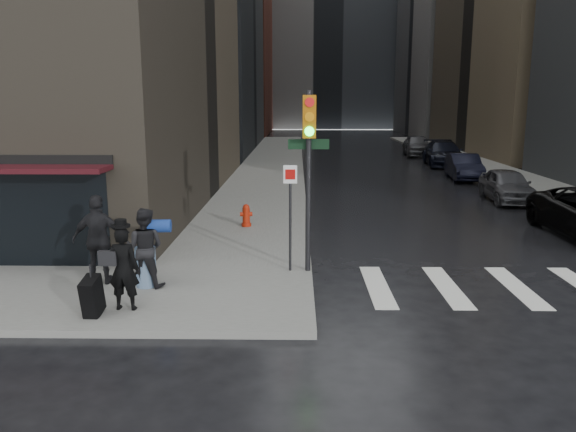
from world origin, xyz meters
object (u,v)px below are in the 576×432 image
fire_hydrant (246,216)px  man_jeans (145,247)px  parked_car_3 (443,154)px  man_overcoat (117,273)px  man_greycoat (99,240)px  traffic_light (307,157)px  parked_car_2 (464,167)px  parked_car_1 (507,185)px  parked_car_4 (417,145)px

fire_hydrant → man_jeans: bearing=-105.5°
man_jeans → parked_car_3: bearing=-110.4°
man_overcoat → man_greycoat: (-0.91, 1.67, 0.24)m
traffic_light → parked_car_3: bearing=67.5°
man_overcoat → parked_car_2: bearing=-120.4°
man_overcoat → man_jeans: size_ratio=1.05×
man_overcoat → man_greycoat: man_greycoat is taller
fire_hydrant → parked_car_1: parked_car_1 is taller
parked_car_1 → parked_car_3: bearing=90.3°
man_greycoat → fire_hydrant: 6.57m
man_overcoat → parked_car_4: (12.74, 33.07, -0.12)m
fire_hydrant → parked_car_1: 11.95m
man_greycoat → traffic_light: (4.65, 0.96, 1.75)m
parked_car_1 → parked_car_2: size_ratio=0.96×
traffic_light → parked_car_3: 25.67m
man_greycoat → parked_car_2: bearing=-128.6°
man_overcoat → parked_car_4: man_overcoat is taller
parked_car_4 → man_overcoat: bearing=-107.0°
man_greycoat → traffic_light: 5.06m
man_jeans → fire_hydrant: bearing=-98.5°
man_overcoat → parked_car_4: bearing=-109.3°
man_greycoat → parked_car_4: 34.24m
parked_car_1 → man_greycoat: bearing=-135.8°
man_overcoat → parked_car_1: bearing=-131.4°
traffic_light → parked_car_3: size_ratio=0.79×
man_jeans → parked_car_2: (12.35, 18.33, -0.35)m
man_greycoat → parked_car_3: (13.98, 24.78, -0.37)m
parked_car_4 → man_jeans: bearing=-107.7°
parked_car_1 → parked_car_2: parked_car_2 is taller
parked_car_2 → parked_car_4: (0.25, 13.24, 0.11)m
man_jeans → parked_car_4: (12.60, 31.57, -0.23)m
fire_hydrant → man_overcoat: bearing=-103.6°
traffic_light → parked_car_4: 31.81m
man_greycoat → man_overcoat: bearing=116.6°
man_overcoat → traffic_light: (3.74, 2.63, 1.99)m
parked_car_4 → man_greycoat: bearing=-109.4°
man_overcoat → parked_car_1: (12.38, 13.21, -0.23)m
parked_car_2 → man_greycoat: bearing=-121.0°
man_greycoat → parked_car_4: man_greycoat is taller
fire_hydrant → parked_car_2: bearing=48.9°
parked_car_1 → parked_car_2: (0.11, 6.62, 0.00)m
man_jeans → parked_car_4: bearing=-104.8°
man_jeans → parked_car_2: bearing=-117.0°
fire_hydrant → parked_car_4: 27.71m
parked_car_2 → parked_car_3: parked_car_3 is taller
man_greycoat → traffic_light: bearing=-170.5°
man_jeans → parked_car_1: bearing=-129.3°
man_overcoat → parked_car_4: 35.44m
man_greycoat → parked_car_4: size_ratio=0.43×
traffic_light → parked_car_2: traffic_light is taller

